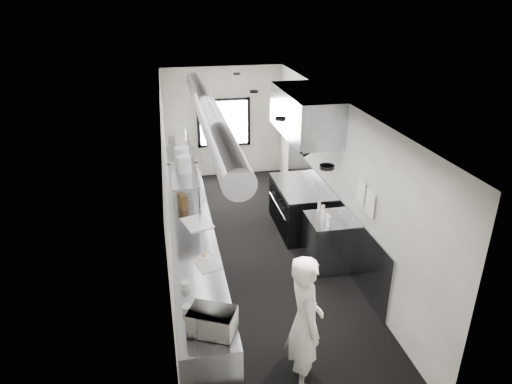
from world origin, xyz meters
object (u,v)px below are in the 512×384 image
far_work_table (182,172)px  squeeze_bottle_e (319,206)px  small_plate (204,257)px  squeeze_bottle_c (324,215)px  squeeze_bottle_a (329,221)px  range (298,207)px  prep_counter (193,249)px  knife_block (183,201)px  plate_stack_c (182,149)px  line_cook (305,322)px  deli_tub_b (185,285)px  pass_shelf (182,160)px  bottle_station (326,242)px  plate_stack_b (182,156)px  cutting_board (197,223)px  plate_stack_d (180,138)px  deli_tub_a (187,309)px  microwave (212,321)px  exhaust_hood (305,113)px  squeeze_bottle_b (328,219)px  plate_stack_a (184,164)px  squeeze_bottle_d (323,210)px

far_work_table → squeeze_bottle_e: 4.24m
far_work_table → small_plate: 4.74m
squeeze_bottle_c → squeeze_bottle_e: (0.04, 0.36, -0.01)m
squeeze_bottle_a → squeeze_bottle_e: (0.03, 0.61, -0.01)m
range → squeeze_bottle_c: squeeze_bottle_c is taller
prep_counter → knife_block: (-0.10, 0.72, 0.58)m
small_plate → plate_stack_c: (-0.15, 2.59, 0.81)m
line_cook → squeeze_bottle_a: (1.08, 2.20, 0.10)m
line_cook → squeeze_bottle_a: bearing=-24.5°
deli_tub_b → pass_shelf: bearing=87.3°
range → pass_shelf: bearing=172.3°
bottle_station → plate_stack_b: plate_stack_b is taller
cutting_board → knife_block: size_ratio=2.09×
bottle_station → squeeze_bottle_a: size_ratio=4.71×
far_work_table → plate_stack_d: (-0.02, -1.46, 1.30)m
line_cook → deli_tub_a: (-1.34, 0.46, 0.05)m
squeeze_bottle_c → squeeze_bottle_a: bearing=-88.7°
squeeze_bottle_c → plate_stack_d: bearing=132.4°
far_work_table → squeeze_bottle_a: squeeze_bottle_a is taller
small_plate → knife_block: bearing=97.1°
cutting_board → knife_block: bearing=106.9°
microwave → exhaust_hood: bearing=85.0°
deli_tub_a → squeeze_bottle_e: squeeze_bottle_e is taller
line_cook → small_plate: line_cook is taller
far_work_table → squeeze_bottle_e: squeeze_bottle_e is taller
plate_stack_b → squeeze_bottle_b: (2.27, -1.50, -0.74)m
pass_shelf → plate_stack_c: size_ratio=9.92×
line_cook → microwave: (-1.08, 0.05, 0.15)m
pass_shelf → plate_stack_c: 0.20m
far_work_table → squeeze_bottle_c: size_ratio=6.63×
far_work_table → knife_block: 3.04m
plate_stack_d → squeeze_bottle_b: size_ratio=1.82×
prep_counter → cutting_board: (0.09, 0.07, 0.46)m
line_cook → knife_block: size_ratio=6.69×
plate_stack_a → deli_tub_b: bearing=-93.8°
pass_shelf → squeeze_bottle_d: 2.82m
squeeze_bottle_d → squeeze_bottle_e: squeeze_bottle_d is taller
squeeze_bottle_d → far_work_table: bearing=121.0°
range → bottle_station: size_ratio=1.78×
pass_shelf → microwave: (0.10, -4.12, -0.49)m
pass_shelf → plate_stack_d: size_ratio=8.34×
cutting_board → knife_block: knife_block is taller
plate_stack_b → pass_shelf: bearing=88.9°
cutting_board → knife_block: 0.69m
squeeze_bottle_a → knife_block: bearing=153.0°
bottle_station → line_cook: line_cook is taller
range → squeeze_bottle_a: bearing=-88.7°
cutting_board → plate_stack_b: bearing=97.9°
deli_tub_b → squeeze_bottle_b: 2.76m
deli_tub_b → squeeze_bottle_d: bearing=34.2°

